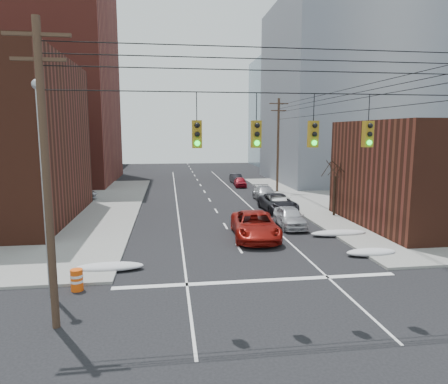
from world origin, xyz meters
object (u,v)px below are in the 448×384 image
object	(u,v)px
parked_car_c	(278,203)
parked_car_f	(236,178)
parked_car_b	(278,203)
lot_car_c	(29,204)
construction_barrel	(77,280)
lot_car_d	(16,199)
lot_car_a	(32,209)
parked_car_a	(290,217)
red_pickup	(255,225)
parked_car_d	(265,194)
lot_car_b	(69,193)
parked_car_e	(240,182)

from	to	relation	value
parked_car_c	parked_car_f	distance (m)	20.55
parked_car_b	lot_car_c	xyz separation A→B (m)	(-22.19, 2.15, 0.06)
parked_car_c	construction_barrel	size ratio (longest dim) A/B	5.69
parked_car_b	lot_car_d	size ratio (longest dim) A/B	1.01
lot_car_a	lot_car_c	world-z (taller)	lot_car_a
parked_car_f	lot_car_c	world-z (taller)	lot_car_c
parked_car_a	parked_car_f	xyz separation A→B (m)	(0.40, 26.54, -0.13)
red_pickup	parked_car_f	world-z (taller)	red_pickup
lot_car_a	parked_car_d	bearing A→B (deg)	-52.31
parked_car_a	lot_car_b	bearing A→B (deg)	146.67
parked_car_d	parked_car_e	size ratio (longest dim) A/B	1.36
parked_car_c	construction_barrel	distance (m)	21.68
parked_car_c	construction_barrel	world-z (taller)	parked_car_c
parked_car_d	lot_car_d	xyz separation A→B (m)	(-24.32, -0.88, 0.15)
parked_car_a	construction_barrel	world-z (taller)	parked_car_a
parked_car_d	parked_car_e	xyz separation A→B (m)	(-0.70, 10.85, -0.10)
parked_car_c	lot_car_b	world-z (taller)	lot_car_b
lot_car_b	construction_barrel	size ratio (longest dim) A/B	5.54
parked_car_b	parked_car_f	size ratio (longest dim) A/B	1.11
parked_car_c	parked_car_d	xyz separation A→B (m)	(0.22, 5.74, -0.05)
parked_car_b	parked_car_d	distance (m)	5.49
parked_car_f	lot_car_c	bearing A→B (deg)	-142.00
parked_car_b	lot_car_d	xyz separation A→B (m)	(-24.14, 4.60, 0.17)
parked_car_e	construction_barrel	world-z (taller)	parked_car_e
parked_car_f	lot_car_d	size ratio (longest dim) A/B	0.91
parked_car_c	lot_car_a	distance (m)	20.89
lot_car_b	lot_car_d	size ratio (longest dim) A/B	1.28
parked_car_c	lot_car_a	world-z (taller)	lot_car_a
parked_car_b	parked_car_f	world-z (taller)	parked_car_b
parked_car_d	red_pickup	bearing A→B (deg)	-105.74
parked_car_e	lot_car_b	xyz separation A→B (m)	(-19.53, -8.73, 0.28)
lot_car_b	parked_car_a	bearing A→B (deg)	-140.90
parked_car_a	lot_car_b	xyz separation A→B (m)	(-19.27, 13.86, 0.13)
parked_car_a	lot_car_c	bearing A→B (deg)	160.96
parked_car_a	lot_car_a	size ratio (longest dim) A/B	0.96
lot_car_a	red_pickup	bearing A→B (deg)	-94.64
parked_car_b	parked_car_d	xyz separation A→B (m)	(0.18, 5.48, 0.02)
parked_car_a	parked_car_f	distance (m)	26.55
lot_car_a	lot_car_d	distance (m)	6.71
parked_car_d	parked_car_a	bearing A→B (deg)	-93.98
lot_car_b	lot_car_d	xyz separation A→B (m)	(-4.09, -3.00, -0.03)
parked_car_c	lot_car_a	xyz separation A→B (m)	(-20.86, -1.01, 0.15)
parked_car_d	construction_barrel	world-z (taller)	parked_car_d
parked_car_d	lot_car_d	distance (m)	24.34
parked_car_d	lot_car_a	distance (m)	22.14
parked_car_a	lot_car_d	world-z (taller)	lot_car_d
lot_car_a	lot_car_c	xyz separation A→B (m)	(-1.29, 3.43, -0.16)
parked_car_d	construction_barrel	xyz separation A→B (m)	(-14.26, -22.26, -0.22)
red_pickup	construction_barrel	size ratio (longest dim) A/B	6.36
lot_car_a	lot_car_d	xyz separation A→B (m)	(-3.23, 5.88, -0.05)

